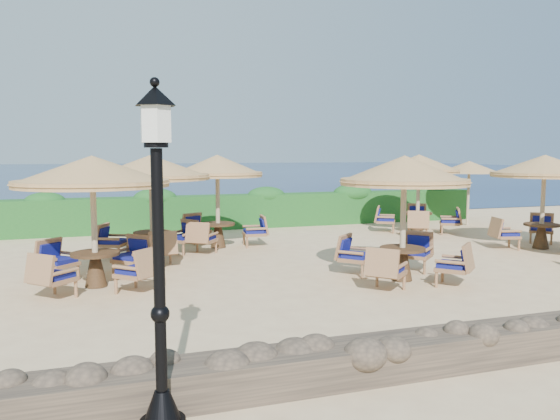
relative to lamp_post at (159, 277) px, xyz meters
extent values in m
plane|color=beige|center=(4.80, 6.80, -1.55)|extent=(120.00, 120.00, 0.00)
plane|color=#0B1B48|center=(4.80, 76.80, -1.55)|extent=(160.00, 160.00, 0.00)
cube|color=#184C1C|center=(4.80, 14.00, -0.95)|extent=(18.00, 0.90, 1.20)
cube|color=brown|center=(4.80, 0.60, -1.33)|extent=(15.00, 0.65, 0.44)
cone|color=black|center=(0.00, 0.00, -1.25)|extent=(0.36, 0.36, 0.30)
cylinder|color=black|center=(0.00, 0.00, 0.00)|extent=(0.11, 0.11, 2.40)
cylinder|color=silver|center=(0.00, 0.00, 1.43)|extent=(0.30, 0.30, 0.36)
cone|color=black|center=(0.00, 0.00, 1.67)|extent=(0.40, 0.40, 0.18)
cylinder|color=tan|center=(12.60, 12.00, -0.45)|extent=(0.10, 0.10, 2.20)
cone|color=#A07542|center=(12.60, 12.00, 0.63)|extent=(2.30, 2.30, 0.45)
cylinder|color=tan|center=(-0.63, 6.38, -0.35)|extent=(0.12, 0.12, 2.40)
cone|color=#A07542|center=(-0.63, 6.38, 0.83)|extent=(3.08, 3.08, 0.55)
cylinder|color=#A07542|center=(-0.63, 6.38, 0.55)|extent=(3.02, 3.02, 0.14)
cylinder|color=#462E19|center=(-0.63, 6.38, -0.87)|extent=(0.96, 0.96, 0.06)
cone|color=#462E19|center=(-0.63, 6.38, -1.22)|extent=(0.44, 0.44, 0.64)
cylinder|color=tan|center=(5.56, 4.92, -0.35)|extent=(0.12, 0.12, 2.40)
cone|color=#A07542|center=(5.56, 4.92, 0.83)|extent=(2.72, 2.72, 0.55)
cylinder|color=#A07542|center=(5.56, 4.92, 0.55)|extent=(2.66, 2.66, 0.14)
cylinder|color=#462E19|center=(5.56, 4.92, -0.87)|extent=(0.96, 0.96, 0.06)
cone|color=#462E19|center=(5.56, 4.92, -1.22)|extent=(0.44, 0.44, 0.64)
cylinder|color=tan|center=(0.74, 8.97, -0.35)|extent=(0.12, 0.12, 2.40)
cone|color=#A07542|center=(0.74, 8.97, 0.83)|extent=(2.97, 2.97, 0.55)
cylinder|color=#A07542|center=(0.74, 8.97, 0.55)|extent=(2.91, 2.91, 0.14)
cylinder|color=#462E19|center=(0.74, 8.97, -0.87)|extent=(0.96, 0.96, 0.06)
cone|color=#462E19|center=(0.74, 8.97, -1.22)|extent=(0.44, 0.44, 0.64)
cylinder|color=tan|center=(2.68, 10.13, -0.35)|extent=(0.12, 0.12, 2.40)
cone|color=#A07542|center=(2.68, 10.13, 0.83)|extent=(2.58, 2.58, 0.55)
cylinder|color=#A07542|center=(2.68, 10.13, 0.55)|extent=(2.53, 2.53, 0.14)
cylinder|color=#462E19|center=(2.68, 10.13, -0.87)|extent=(0.96, 0.96, 0.06)
cone|color=#462E19|center=(2.68, 10.13, -1.22)|extent=(0.44, 0.44, 0.64)
cylinder|color=tan|center=(9.67, 10.80, -0.35)|extent=(0.12, 0.12, 2.40)
cone|color=#A07542|center=(9.67, 10.80, 0.83)|extent=(2.71, 2.71, 0.55)
cylinder|color=#A07542|center=(9.67, 10.80, 0.55)|extent=(2.65, 2.65, 0.14)
cylinder|color=#462E19|center=(9.67, 10.80, -0.87)|extent=(0.96, 0.96, 0.06)
cone|color=#462E19|center=(9.67, 10.80, -1.22)|extent=(0.44, 0.44, 0.64)
cylinder|color=tan|center=(11.35, 7.09, -0.35)|extent=(0.12, 0.12, 2.40)
cone|color=#A07542|center=(11.35, 7.09, 0.83)|extent=(2.92, 2.92, 0.55)
cylinder|color=#A07542|center=(11.35, 7.09, 0.55)|extent=(2.86, 2.86, 0.14)
cylinder|color=#462E19|center=(11.35, 7.09, -0.87)|extent=(0.96, 0.96, 0.06)
cone|color=#462E19|center=(11.35, 7.09, -1.22)|extent=(0.44, 0.44, 0.64)
camera|label=1|loc=(-0.50, -5.09, 1.16)|focal=35.00mm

